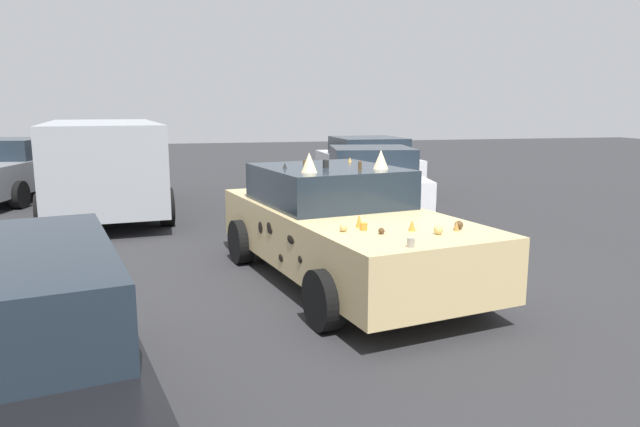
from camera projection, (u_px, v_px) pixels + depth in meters
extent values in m
plane|color=#2D2D30|center=(343.00, 281.00, 7.48)|extent=(60.00, 60.00, 0.00)
cube|color=#D8BC7F|center=(343.00, 235.00, 7.36)|extent=(4.77, 2.63, 0.69)
cube|color=#1E2833|center=(328.00, 185.00, 7.66)|extent=(2.16, 1.99, 0.48)
cylinder|color=black|center=(472.00, 278.00, 6.55)|extent=(0.66, 0.33, 0.63)
cylinder|color=black|center=(324.00, 300.00, 5.79)|extent=(0.66, 0.33, 0.63)
cylinder|color=black|center=(355.00, 230.00, 9.05)|extent=(0.66, 0.33, 0.63)
cylinder|color=black|center=(241.00, 242.00, 8.29)|extent=(0.66, 0.33, 0.63)
ellipsoid|color=black|center=(260.00, 227.00, 7.50)|extent=(0.15, 0.05, 0.15)
ellipsoid|color=black|center=(300.00, 259.00, 6.33)|extent=(0.11, 0.04, 0.08)
ellipsoid|color=black|center=(428.00, 238.00, 7.23)|extent=(0.18, 0.05, 0.12)
ellipsoid|color=black|center=(281.00, 258.00, 6.88)|extent=(0.13, 0.04, 0.10)
ellipsoid|color=black|center=(464.00, 264.00, 6.62)|extent=(0.15, 0.05, 0.15)
ellipsoid|color=black|center=(290.00, 240.00, 6.54)|extent=(0.20, 0.06, 0.10)
ellipsoid|color=black|center=(269.00, 226.00, 7.19)|extent=(0.15, 0.05, 0.11)
ellipsoid|color=black|center=(473.00, 244.00, 6.45)|extent=(0.11, 0.04, 0.14)
ellipsoid|color=black|center=(362.00, 214.00, 8.77)|extent=(0.19, 0.06, 0.14)
ellipsoid|color=black|center=(386.00, 234.00, 8.16)|extent=(0.18, 0.05, 0.10)
ellipsoid|color=black|center=(270.00, 230.00, 7.17)|extent=(0.18, 0.05, 0.10)
ellipsoid|color=black|center=(375.00, 219.00, 8.42)|extent=(0.15, 0.05, 0.12)
sphere|color=#51381E|center=(459.00, 225.00, 6.04)|extent=(0.09, 0.09, 0.09)
cone|color=orange|center=(412.00, 225.00, 5.96)|extent=(0.11, 0.11, 0.12)
cylinder|color=orange|center=(364.00, 227.00, 5.99)|extent=(0.10, 0.10, 0.08)
sphere|color=tan|center=(438.00, 230.00, 5.80)|extent=(0.09, 0.09, 0.09)
cone|color=orange|center=(359.00, 221.00, 6.13)|extent=(0.08, 0.08, 0.14)
cylinder|color=gray|center=(411.00, 243.00, 5.27)|extent=(0.09, 0.09, 0.09)
sphere|color=tan|center=(343.00, 228.00, 5.93)|extent=(0.08, 0.08, 0.08)
cone|color=#A87A38|center=(456.00, 226.00, 5.96)|extent=(0.09, 0.09, 0.11)
sphere|color=#51381E|center=(381.00, 231.00, 5.81)|extent=(0.06, 0.06, 0.06)
cylinder|color=black|center=(326.00, 164.00, 7.46)|extent=(0.09, 0.09, 0.10)
cylinder|color=tan|center=(309.00, 167.00, 7.05)|extent=(0.06, 0.06, 0.11)
cone|color=black|center=(285.00, 165.00, 7.42)|extent=(0.08, 0.08, 0.07)
cylinder|color=#51381E|center=(360.00, 166.00, 7.22)|extent=(0.05, 0.05, 0.11)
cylinder|color=#51381E|center=(305.00, 163.00, 7.76)|extent=(0.05, 0.05, 0.07)
cone|color=#A87A38|center=(350.00, 160.00, 8.25)|extent=(0.07, 0.07, 0.07)
cone|color=beige|center=(381.00, 159.00, 7.33)|extent=(0.19, 0.19, 0.24)
cone|color=beige|center=(309.00, 162.00, 6.93)|extent=(0.19, 0.19, 0.24)
cube|color=#9EA3A8|center=(104.00, 161.00, 11.92)|extent=(5.58, 2.68, 1.61)
cube|color=#1E2833|center=(103.00, 141.00, 13.60)|extent=(0.33, 1.82, 0.58)
cylinder|color=black|center=(56.00, 190.00, 13.18)|extent=(0.74, 0.32, 0.72)
cylinder|color=black|center=(153.00, 185.00, 13.91)|extent=(0.74, 0.32, 0.72)
cylinder|color=black|center=(43.00, 214.00, 10.21)|extent=(0.74, 0.32, 0.72)
cylinder|color=black|center=(166.00, 207.00, 10.93)|extent=(0.74, 0.32, 0.72)
cube|color=white|center=(370.00, 186.00, 11.97)|extent=(4.28, 2.38, 0.64)
cube|color=#1E2833|center=(371.00, 159.00, 11.72)|extent=(1.94, 1.84, 0.49)
cylinder|color=black|center=(323.00, 191.00, 13.20)|extent=(0.69, 0.33, 0.66)
cylinder|color=black|center=(399.00, 190.00, 13.31)|extent=(0.69, 0.33, 0.66)
cylinder|color=black|center=(333.00, 210.00, 10.73)|extent=(0.69, 0.33, 0.66)
cylinder|color=black|center=(426.00, 209.00, 10.85)|extent=(0.69, 0.33, 0.66)
cube|color=white|center=(365.00, 168.00, 15.22)|extent=(4.08, 1.85, 0.70)
cube|color=#1E2833|center=(368.00, 146.00, 14.88)|extent=(2.00, 1.67, 0.47)
cylinder|color=black|center=(321.00, 175.00, 16.28)|extent=(0.66, 0.23, 0.66)
cylinder|color=black|center=(382.00, 174.00, 16.68)|extent=(0.66, 0.23, 0.66)
cylinder|color=black|center=(344.00, 187.00, 13.88)|extent=(0.66, 0.23, 0.66)
cylinder|color=black|center=(415.00, 185.00, 14.27)|extent=(0.66, 0.23, 0.66)
cylinder|color=black|center=(109.00, 326.00, 5.08)|extent=(0.68, 0.35, 0.64)
cube|color=gray|center=(6.00, 174.00, 14.02)|extent=(4.67, 2.67, 0.71)
cube|color=#1E2833|center=(8.00, 149.00, 14.10)|extent=(2.08, 1.98, 0.48)
cylinder|color=black|center=(19.00, 195.00, 12.76)|extent=(0.65, 0.34, 0.62)
cylinder|color=black|center=(68.00, 180.00, 15.44)|extent=(0.65, 0.34, 0.62)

